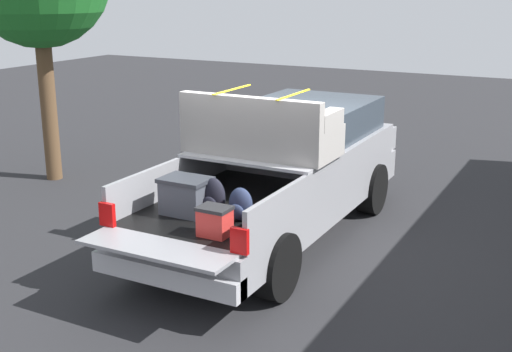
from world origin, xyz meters
The scene contains 2 objects.
ground_plane centered at (0.00, 0.00, 0.00)m, with size 40.00×40.00×0.00m, color #262628.
pickup_truck centered at (0.35, 0.00, 0.97)m, with size 6.05×2.06×2.23m.
Camera 1 is at (-8.20, -4.04, 3.58)m, focal length 46.45 mm.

